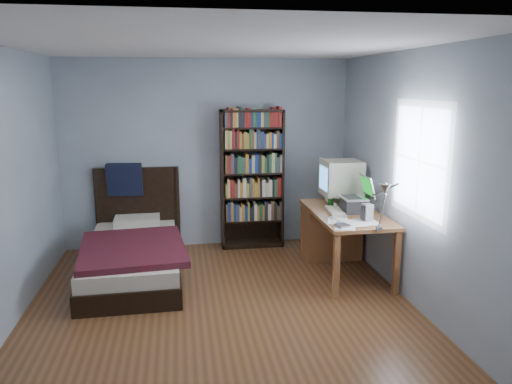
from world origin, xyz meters
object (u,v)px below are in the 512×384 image
crt_monitor (341,178)px  desk (334,229)px  speaker (367,213)px  soda_can (331,203)px  bed (133,252)px  bookshelf (252,179)px  keyboard (335,211)px  desk_lamp (384,194)px  laptop (355,202)px

crt_monitor → desk: bearing=-134.3°
speaker → soda_can: 0.70m
crt_monitor → bed: (-2.52, -0.14, -0.77)m
soda_can → bookshelf: bearing=132.0°
keyboard → soda_can: (0.02, 0.26, 0.04)m
desk_lamp → bed: bearing=149.1°
desk_lamp → keyboard: (-0.10, 1.09, -0.44)m
desk → desk_lamp: desk_lamp is taller
crt_monitor → bed: crt_monitor is taller
desk → bookshelf: (-0.92, 0.76, 0.51)m
keyboard → soda_can: soda_can is taller
bookshelf → bed: size_ratio=0.86×
laptop → desk: bearing=102.5°
speaker → crt_monitor: bearing=79.1°
speaker → bookshelf: bookshelf is taller
laptop → bed: 2.62m
desk_lamp → keyboard: 1.18m
bed → keyboard: bearing=-8.7°
bookshelf → keyboard: bearing=-55.6°
crt_monitor → keyboard: bearing=-113.5°
desk_lamp → bed: desk_lamp is taller
desk → bed: 2.44m
keyboard → bed: bearing=176.5°
keyboard → soda_can: bearing=90.2°
soda_can → crt_monitor: bearing=50.9°
bookshelf → speaker: bearing=-57.2°
desk_lamp → bed: 2.96m
desk_lamp → speaker: 0.77m
speaker → bed: (-2.53, 0.77, -0.57)m
laptop → desk_lamp: (-0.12, -1.08, 0.33)m
laptop → keyboard: (-0.22, 0.01, -0.10)m
laptop → bed: bed is taller
soda_can → keyboard: bearing=-95.0°
soda_can → bookshelf: bookshelf is taller
keyboard → bookshelf: 1.42m
crt_monitor → bookshelf: size_ratio=0.29×
soda_can → bed: bed is taller
desk_lamp → soda_can: (-0.08, 1.34, -0.40)m
bookshelf → bed: bookshelf is taller
soda_can → desk_lamp: bearing=-86.6°
laptop → soda_can: size_ratio=3.91×
crt_monitor → bed: size_ratio=0.25×
keyboard → soda_can: size_ratio=3.88×
crt_monitor → speaker: 0.93m
keyboard → bookshelf: (-0.79, 1.16, 0.18)m
crt_monitor → speaker: size_ratio=2.81×
soda_can → bed: (-2.33, 0.10, -0.53)m
soda_can → laptop: bearing=-53.6°
desk_lamp → soda_can: bearing=93.4°
desk → desk_lamp: 1.68m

